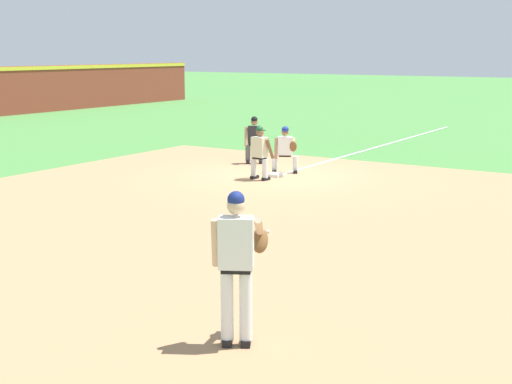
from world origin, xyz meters
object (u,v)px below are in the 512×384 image
Objects in this scene: baseball at (268,231)px; baserunner at (260,151)px; pitcher at (238,259)px; first_baseman at (286,148)px; umpire at (254,138)px; first_base_bag at (275,175)px.

baserunner reaches higher than baseball.
pitcher is 1.27× the size of baserunner.
baserunner reaches higher than first_baseman.
umpire is at bearing 58.42° from first_baseman.
umpire reaches higher than first_base_bag.
baserunner is at bearing 176.48° from first_baseman.
pitcher is 13.84m from umpire.
baserunner is at bearing 33.43° from baseball.
umpire reaches higher than first_baseman.
baseball is at bearing -146.57° from baserunner.
first_base_bag reaches higher than baseball.
pitcher is 1.39× the size of first_baseman.
pitcher is (-4.68, -2.43, 1.02)m from baseball.
pitcher is at bearing -151.53° from first_base_bag.
baseball is 8.62m from umpire.
first_baseman is 0.92× the size of umpire.
baseball is 0.04× the size of pitcher.
first_baseman is (10.74, 5.52, -0.33)m from pitcher.
baseball is at bearing -145.98° from umpire.
umpire is (2.32, 1.64, 0.00)m from baserunner.
pitcher is (-10.14, -5.50, 1.01)m from first_base_bag.
pitcher is at bearing -152.81° from first_baseman.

